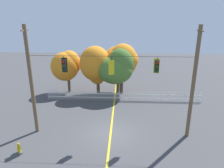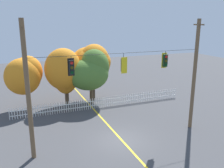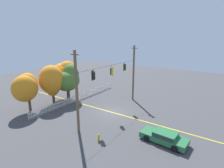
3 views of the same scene
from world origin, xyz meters
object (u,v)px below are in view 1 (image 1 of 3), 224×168
Objects in this scene: autumn_maple_near_fence at (67,66)px; autumn_maple_mid at (96,65)px; traffic_signal_northbound_secondary at (111,67)px; autumn_maple_far_west at (121,61)px; traffic_signal_southbound_primary at (157,66)px; autumn_oak_far_east at (118,68)px; traffic_signal_eastbound_side at (64,65)px; fire_hydrant at (19,148)px.

autumn_maple_near_fence is 0.89× the size of autumn_maple_mid.
autumn_maple_far_west is at bearing 86.69° from traffic_signal_northbound_secondary.
autumn_oak_far_east is at bearing 110.24° from traffic_signal_southbound_primary.
autumn_oak_far_east is 1.26m from autumn_maple_far_west.
traffic_signal_eastbound_side reaches higher than autumn_maple_far_west.
autumn_maple_far_west is (0.34, 1.09, 0.53)m from autumn_oak_far_east.
traffic_signal_northbound_secondary and traffic_signal_southbound_primary have the same top height.
autumn_oak_far_east is (-3.18, 8.64, -2.24)m from traffic_signal_southbound_primary.
autumn_oak_far_east is at bearing -107.28° from autumn_maple_far_west.
autumn_maple_far_west is at bearing 72.72° from autumn_oak_far_east.
autumn_maple_mid reaches higher than autumn_oak_far_east.
traffic_signal_eastbound_side is 9.72m from autumn_oak_far_east.
traffic_signal_eastbound_side is 10.74m from autumn_maple_far_west.
autumn_maple_mid is at bearing 71.47° from fire_hydrant.
autumn_maple_near_fence is 0.85× the size of autumn_maple_far_west.
traffic_signal_eastbound_side and traffic_signal_southbound_primary have the same top height.
autumn_oak_far_east is 0.94× the size of autumn_maple_far_west.
autumn_maple_far_west is 15.00m from fire_hydrant.
traffic_signal_northbound_secondary is 1.87× the size of fire_hydrant.
traffic_signal_northbound_secondary is 1.08× the size of traffic_signal_southbound_primary.
traffic_signal_northbound_secondary reaches higher than autumn_oak_far_east.
autumn_maple_far_west is at bearing -1.18° from autumn_maple_near_fence.
traffic_signal_northbound_secondary is 3.41m from traffic_signal_southbound_primary.
autumn_maple_far_west is (3.02, 0.38, 0.37)m from autumn_maple_mid.
autumn_maple_mid reaches higher than autumn_maple_near_fence.
fire_hydrant is at bearing -91.33° from autumn_maple_near_fence.
traffic_signal_eastbound_side is at bearing -114.18° from autumn_oak_far_east.
autumn_maple_far_west is (4.22, 9.73, -1.69)m from traffic_signal_eastbound_side.
traffic_signal_northbound_secondary reaches higher than autumn_maple_far_west.
autumn_maple_mid is at bearing 104.70° from traffic_signal_northbound_secondary.
autumn_maple_far_west is (6.83, -0.14, 0.65)m from autumn_maple_near_fence.
traffic_signal_eastbound_side is 0.94× the size of traffic_signal_northbound_secondary.
traffic_signal_eastbound_side is 6.85m from fire_hydrant.
traffic_signal_eastbound_side is at bearing 45.03° from fire_hydrant.
traffic_signal_southbound_primary is (3.41, 0.02, 0.11)m from traffic_signal_northbound_secondary.
traffic_signal_eastbound_side and traffic_signal_northbound_secondary have the same top height.
autumn_maple_near_fence is at bearing 178.82° from autumn_maple_far_west.
fire_hydrant is (-0.30, -12.79, -3.14)m from autumn_maple_near_fence.
fire_hydrant is at bearing -119.42° from autumn_maple_far_west.
autumn_maple_far_west is at bearing 106.30° from traffic_signal_southbound_primary.
autumn_maple_mid is (3.81, -0.52, 0.27)m from autumn_maple_near_fence.
traffic_signal_southbound_primary is at bearing -0.00° from traffic_signal_eastbound_side.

